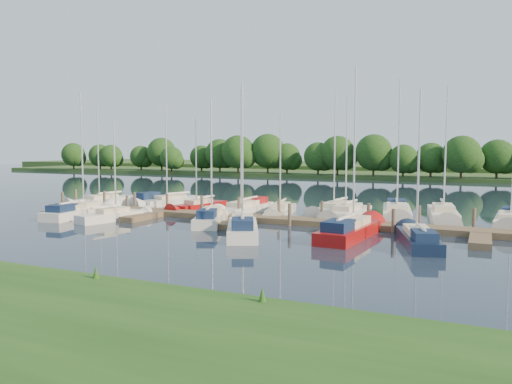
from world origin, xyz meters
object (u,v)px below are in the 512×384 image
at_px(dock, 248,219).
at_px(sailboat_n_5, 281,212).
at_px(sailboat_s_2, 211,219).
at_px(motorboat, 147,202).
at_px(sailboat_n_0, 101,202).

height_order(dock, sailboat_n_5, sailboat_n_5).
distance_m(dock, sailboat_s_2, 2.83).
bearing_deg(sailboat_n_5, motorboat, -14.75).
xyz_separation_m(dock, sailboat_n_5, (0.87, 4.48, 0.07)).
xyz_separation_m(sailboat_n_5, sailboat_s_2, (-2.90, -6.46, 0.06)).
relative_size(dock, motorboat, 8.29).
bearing_deg(motorboat, sailboat_s_2, 158.30).
bearing_deg(dock, sailboat_n_0, 167.03).
xyz_separation_m(motorboat, sailboat_n_5, (14.20, -0.94, -0.06)).
relative_size(sailboat_n_5, sailboat_s_2, 0.91).
bearing_deg(dock, motorboat, 157.87).
bearing_deg(sailboat_n_5, sailboat_n_0, -9.79).
bearing_deg(sailboat_n_0, sailboat_n_5, -168.25).
bearing_deg(motorboat, dock, 169.38).
bearing_deg(motorboat, sailboat_n_5, -172.28).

